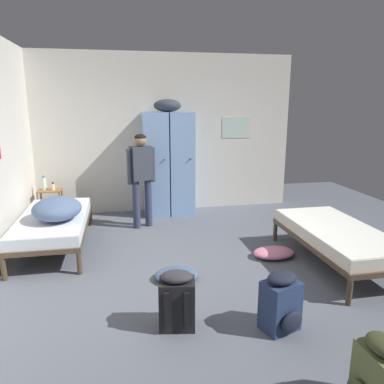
{
  "coord_description": "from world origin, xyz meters",
  "views": [
    {
      "loc": [
        -0.83,
        -3.98,
        2.0
      ],
      "look_at": [
        0.0,
        0.28,
        0.95
      ],
      "focal_mm": 34.4,
      "sensor_mm": 36.0,
      "label": 1
    }
  ],
  "objects_px": {
    "backpack_olive": "(380,378)",
    "locker_bank": "(168,162)",
    "clothes_pile_pink": "(274,253)",
    "clothes_pile_denim": "(177,275)",
    "shelf_unit": "(51,203)",
    "bed_left_rear": "(54,222)",
    "bed_right": "(337,236)",
    "bedding_heap": "(57,209)",
    "person_traveler": "(141,172)",
    "backpack_black": "(177,300)",
    "lotion_bottle": "(53,187)",
    "water_bottle": "(44,183)",
    "backpack_navy": "(281,303)"
  },
  "relations": [
    {
      "from": "clothes_pile_pink",
      "to": "backpack_black",
      "type": "bearing_deg",
      "value": -139.34
    },
    {
      "from": "locker_bank",
      "to": "water_bottle",
      "type": "distance_m",
      "value": 2.16
    },
    {
      "from": "bedding_heap",
      "to": "person_traveler",
      "type": "xyz_separation_m",
      "value": [
        1.18,
        0.92,
        0.29
      ]
    },
    {
      "from": "locker_bank",
      "to": "lotion_bottle",
      "type": "distance_m",
      "value": 2.02
    },
    {
      "from": "lotion_bottle",
      "to": "clothes_pile_denim",
      "type": "xyz_separation_m",
      "value": [
        1.72,
        -2.49,
        -0.58
      ]
    },
    {
      "from": "lotion_bottle",
      "to": "backpack_navy",
      "type": "height_order",
      "value": "lotion_bottle"
    },
    {
      "from": "bedding_heap",
      "to": "backpack_olive",
      "type": "relative_size",
      "value": 1.34
    },
    {
      "from": "shelf_unit",
      "to": "bed_right",
      "type": "relative_size",
      "value": 0.3
    },
    {
      "from": "clothes_pile_denim",
      "to": "bedding_heap",
      "type": "bearing_deg",
      "value": 143.91
    },
    {
      "from": "locker_bank",
      "to": "bedding_heap",
      "type": "xyz_separation_m",
      "value": [
        -1.7,
        -1.6,
        -0.33
      ]
    },
    {
      "from": "shelf_unit",
      "to": "clothes_pile_denim",
      "type": "xyz_separation_m",
      "value": [
        1.79,
        -2.53,
        -0.29
      ]
    },
    {
      "from": "clothes_pile_pink",
      "to": "clothes_pile_denim",
      "type": "distance_m",
      "value": 1.42
    },
    {
      "from": "bed_right",
      "to": "backpack_olive",
      "type": "height_order",
      "value": "backpack_olive"
    },
    {
      "from": "bed_right",
      "to": "backpack_olive",
      "type": "distance_m",
      "value": 2.39
    },
    {
      "from": "bed_right",
      "to": "bedding_heap",
      "type": "distance_m",
      "value": 3.65
    },
    {
      "from": "clothes_pile_denim",
      "to": "bed_left_rear",
      "type": "bearing_deg",
      "value": 140.34
    },
    {
      "from": "backpack_olive",
      "to": "backpack_black",
      "type": "distance_m",
      "value": 1.67
    },
    {
      "from": "lotion_bottle",
      "to": "backpack_olive",
      "type": "relative_size",
      "value": 0.25
    },
    {
      "from": "bed_left_rear",
      "to": "shelf_unit",
      "type": "bearing_deg",
      "value": 101.3
    },
    {
      "from": "clothes_pile_denim",
      "to": "clothes_pile_pink",
      "type": "bearing_deg",
      "value": 15.37
    },
    {
      "from": "backpack_olive",
      "to": "locker_bank",
      "type": "bearing_deg",
      "value": 98.99
    },
    {
      "from": "locker_bank",
      "to": "clothes_pile_denim",
      "type": "xyz_separation_m",
      "value": [
        -0.26,
        -2.65,
        -0.92
      ]
    },
    {
      "from": "clothes_pile_pink",
      "to": "clothes_pile_denim",
      "type": "bearing_deg",
      "value": -164.63
    },
    {
      "from": "backpack_navy",
      "to": "clothes_pile_pink",
      "type": "height_order",
      "value": "backpack_navy"
    },
    {
      "from": "locker_bank",
      "to": "shelf_unit",
      "type": "distance_m",
      "value": 2.15
    },
    {
      "from": "backpack_black",
      "to": "lotion_bottle",
      "type": "bearing_deg",
      "value": 115.03
    },
    {
      "from": "shelf_unit",
      "to": "clothes_pile_pink",
      "type": "bearing_deg",
      "value": -34.27
    },
    {
      "from": "locker_bank",
      "to": "bed_right",
      "type": "height_order",
      "value": "locker_bank"
    },
    {
      "from": "shelf_unit",
      "to": "bedding_heap",
      "type": "bearing_deg",
      "value": -76.61
    },
    {
      "from": "locker_bank",
      "to": "backpack_black",
      "type": "distance_m",
      "value": 3.65
    },
    {
      "from": "backpack_olive",
      "to": "backpack_navy",
      "type": "height_order",
      "value": "same"
    },
    {
      "from": "bedding_heap",
      "to": "water_bottle",
      "type": "relative_size",
      "value": 3.05
    },
    {
      "from": "person_traveler",
      "to": "backpack_olive",
      "type": "distance_m",
      "value": 4.34
    },
    {
      "from": "bed_right",
      "to": "backpack_navy",
      "type": "height_order",
      "value": "backpack_navy"
    },
    {
      "from": "bed_left_rear",
      "to": "clothes_pile_pink",
      "type": "relative_size",
      "value": 3.43
    },
    {
      "from": "bed_right",
      "to": "lotion_bottle",
      "type": "bearing_deg",
      "value": 146.9
    },
    {
      "from": "bed_right",
      "to": "bed_left_rear",
      "type": "bearing_deg",
      "value": 160.84
    },
    {
      "from": "shelf_unit",
      "to": "backpack_olive",
      "type": "relative_size",
      "value": 1.04
    },
    {
      "from": "backpack_olive",
      "to": "backpack_black",
      "type": "height_order",
      "value": "same"
    },
    {
      "from": "bed_right",
      "to": "backpack_navy",
      "type": "bearing_deg",
      "value": -137.51
    },
    {
      "from": "shelf_unit",
      "to": "clothes_pile_denim",
      "type": "distance_m",
      "value": 3.11
    },
    {
      "from": "water_bottle",
      "to": "clothes_pile_denim",
      "type": "relative_size",
      "value": 0.48
    },
    {
      "from": "bedding_heap",
      "to": "backpack_black",
      "type": "height_order",
      "value": "bedding_heap"
    },
    {
      "from": "backpack_navy",
      "to": "bedding_heap",
      "type": "bearing_deg",
      "value": 135.35
    },
    {
      "from": "backpack_navy",
      "to": "clothes_pile_denim",
      "type": "distance_m",
      "value": 1.39
    },
    {
      "from": "shelf_unit",
      "to": "lotion_bottle",
      "type": "relative_size",
      "value": 4.14
    },
    {
      "from": "water_bottle",
      "to": "clothes_pile_pink",
      "type": "relative_size",
      "value": 0.43
    },
    {
      "from": "bed_left_rear",
      "to": "backpack_olive",
      "type": "height_order",
      "value": "backpack_olive"
    },
    {
      "from": "person_traveler",
      "to": "lotion_bottle",
      "type": "distance_m",
      "value": 1.58
    },
    {
      "from": "bedding_heap",
      "to": "backpack_black",
      "type": "relative_size",
      "value": 1.34
    }
  ]
}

